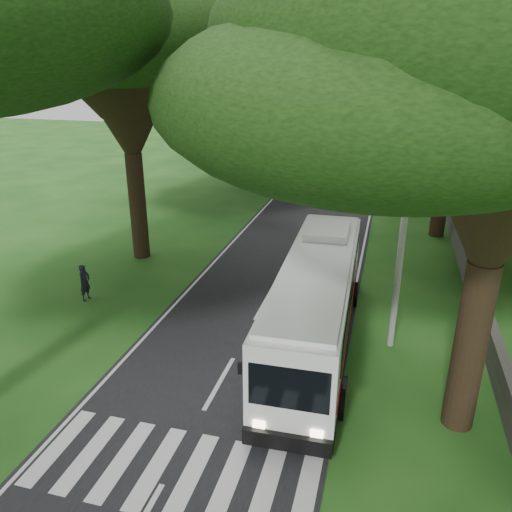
{
  "coord_description": "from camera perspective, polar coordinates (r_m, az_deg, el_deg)",
  "views": [
    {
      "loc": [
        4.86,
        -11.25,
        10.13
      ],
      "look_at": [
        -0.42,
        8.23,
        2.2
      ],
      "focal_mm": 35.0,
      "sensor_mm": 36.0,
      "label": 1
    }
  ],
  "objects": [
    {
      "name": "pole_far",
      "position": [
        57.56,
        16.26,
        14.71
      ],
      "size": [
        1.6,
        0.24,
        8.0
      ],
      "color": "gray",
      "rests_on": "ground"
    },
    {
      "name": "pole_mid",
      "position": [
        37.73,
        16.27,
        11.55
      ],
      "size": [
        1.6,
        0.24,
        8.0
      ],
      "color": "gray",
      "rests_on": "ground"
    },
    {
      "name": "distant_car_a",
      "position": [
        47.1,
        6.12,
        9.68
      ],
      "size": [
        1.72,
        3.56,
        1.17
      ],
      "primitive_type": "imported",
      "rotation": [
        0.0,
        0.0,
        3.24
      ],
      "color": "#B1B2B6",
      "rests_on": "road"
    },
    {
      "name": "distant_car_b",
      "position": [
        65.34,
        10.0,
        12.92
      ],
      "size": [
        1.63,
        4.6,
        1.51
      ],
      "primitive_type": "imported",
      "rotation": [
        0.0,
        0.0,
        0.01
      ],
      "color": "navy",
      "rests_on": "road"
    },
    {
      "name": "pedestrian",
      "position": [
        23.67,
        -18.98,
        -2.88
      ],
      "size": [
        0.47,
        0.65,
        1.69
      ],
      "primitive_type": "imported",
      "rotation": [
        0.0,
        0.0,
        1.46
      ],
      "color": "black",
      "rests_on": "ground"
    },
    {
      "name": "tree_l_far",
      "position": [
        60.74,
        2.65,
        22.27
      ],
      "size": [
        16.21,
        16.21,
        14.52
      ],
      "color": "black",
      "rests_on": "ground"
    },
    {
      "name": "tree_l_midb",
      "position": [
        43.1,
        -1.67,
        24.02
      ],
      "size": [
        15.55,
        15.55,
        15.46
      ],
      "color": "black",
      "rests_on": "ground"
    },
    {
      "name": "crosswalk",
      "position": [
        14.55,
        -9.76,
        -23.05
      ],
      "size": [
        8.0,
        3.0,
        0.01
      ],
      "primitive_type": "cube",
      "color": "silver",
      "rests_on": "ground"
    },
    {
      "name": "pole_near",
      "position": [
        18.26,
        16.32,
        1.54
      ],
      "size": [
        1.6,
        0.24,
        8.0
      ],
      "color": "gray",
      "rests_on": "ground"
    },
    {
      "name": "tree_r_midb",
      "position": [
        49.35,
        19.77,
        22.45
      ],
      "size": [
        16.03,
        16.03,
        15.46
      ],
      "color": "black",
      "rests_on": "ground"
    },
    {
      "name": "road",
      "position": [
        37.95,
        7.29,
        5.81
      ],
      "size": [
        8.0,
        120.0,
        0.04
      ],
      "primitive_type": "cube",
      "color": "black",
      "rests_on": "ground"
    },
    {
      "name": "distant_car_c",
      "position": [
        75.95,
        12.34,
        13.84
      ],
      "size": [
        2.96,
        4.84,
        1.31
      ],
      "primitive_type": "imported",
      "rotation": [
        0.0,
        0.0,
        2.88
      ],
      "color": "maroon",
      "rests_on": "road"
    },
    {
      "name": "ground",
      "position": [
        15.9,
        -6.65,
        -18.3
      ],
      "size": [
        140.0,
        140.0,
        0.0
      ],
      "primitive_type": "plane",
      "color": "#194914",
      "rests_on": "ground"
    },
    {
      "name": "tree_l_mida",
      "position": [
        26.6,
        -15.06,
        23.63
      ],
      "size": [
        13.73,
        13.73,
        14.5
      ],
      "color": "black",
      "rests_on": "ground"
    },
    {
      "name": "property_wall",
      "position": [
        36.75,
        21.16,
        4.96
      ],
      "size": [
        0.35,
        50.0,
        1.2
      ],
      "primitive_type": "cube",
      "color": "#383533",
      "rests_on": "ground"
    },
    {
      "name": "coach_bus",
      "position": [
        18.62,
        6.95,
        -5.02
      ],
      "size": [
        3.05,
        11.9,
        3.49
      ],
      "rotation": [
        0.0,
        0.0,
        0.03
      ],
      "color": "white",
      "rests_on": "ground"
    },
    {
      "name": "tree_r_far",
      "position": [
        67.35,
        19.56,
        20.66
      ],
      "size": [
        13.65,
        13.65,
        13.55
      ],
      "color": "black",
      "rests_on": "ground"
    }
  ]
}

